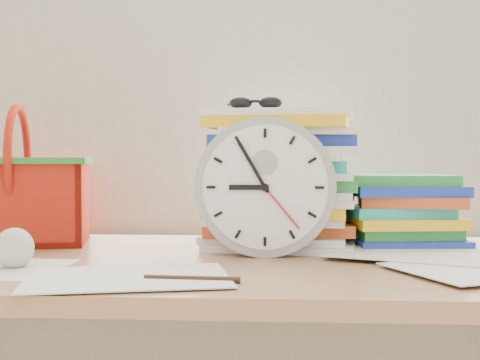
# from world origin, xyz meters

# --- Properties ---
(curtain) EXTENTS (2.40, 0.01, 2.50)m
(curtain) POSITION_xyz_m (0.00, 1.98, 1.30)
(curtain) COLOR beige
(curtain) RESTS_ON room_shell
(desk) EXTENTS (1.40, 0.70, 0.75)m
(desk) POSITION_xyz_m (0.00, 1.60, 0.68)
(desk) COLOR #A3714C
(desk) RESTS_ON ground
(paper_stack) EXTENTS (0.33, 0.28, 0.28)m
(paper_stack) POSITION_xyz_m (0.11, 1.77, 0.89)
(paper_stack) COLOR white
(paper_stack) RESTS_ON desk
(clock) EXTENTS (0.26, 0.05, 0.26)m
(clock) POSITION_xyz_m (0.08, 1.63, 0.88)
(clock) COLOR #9C9C9D
(clock) RESTS_ON desk
(sunglasses) EXTENTS (0.13, 0.11, 0.03)m
(sunglasses) POSITION_xyz_m (0.06, 1.73, 1.04)
(sunglasses) COLOR black
(sunglasses) RESTS_ON paper_stack
(book_stack) EXTENTS (0.26, 0.21, 0.15)m
(book_stack) POSITION_xyz_m (0.36, 1.76, 0.82)
(book_stack) COLOR white
(book_stack) RESTS_ON desk
(basket) EXTENTS (0.33, 0.28, 0.29)m
(basket) POSITION_xyz_m (-0.45, 1.78, 0.90)
(basket) COLOR red
(basket) RESTS_ON desk
(crumpled_ball) EXTENTS (0.07, 0.07, 0.07)m
(crumpled_ball) POSITION_xyz_m (-0.33, 1.47, 0.78)
(crumpled_ball) COLOR silver
(crumpled_ball) RESTS_ON desk
(pen) EXTENTS (0.15, 0.02, 0.01)m
(pen) POSITION_xyz_m (-0.02, 1.36, 0.75)
(pen) COLOR black
(pen) RESTS_ON desk
(scattered_papers) EXTENTS (1.26, 0.42, 0.02)m
(scattered_papers) POSITION_xyz_m (0.00, 1.60, 0.76)
(scattered_papers) COLOR white
(scattered_papers) RESTS_ON desk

